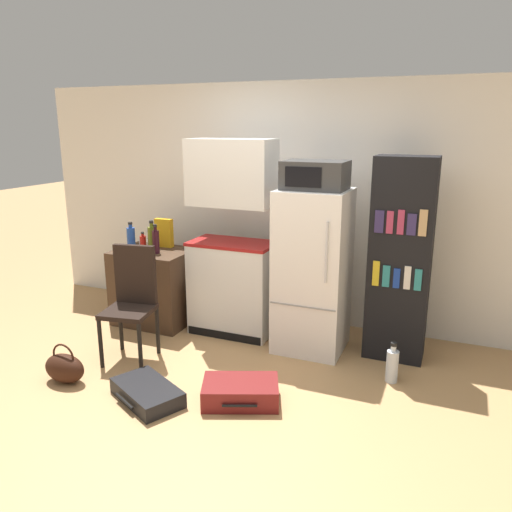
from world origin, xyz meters
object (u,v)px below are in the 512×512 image
kitchen_hutch (232,247)px  bookshelf (400,260)px  refrigerator (313,271)px  cereal_box (164,233)px  side_table (155,286)px  water_bottle_front (392,365)px  suitcase_small_flat (147,393)px  microwave (315,175)px  handbag (65,368)px  bottle_wine_dark (156,241)px  suitcase_large_flat (240,392)px  bottle_olive_oil (152,238)px  bowl (147,242)px  chair (132,294)px  bottle_blue_soda (131,237)px  bottle_ketchup_red (143,243)px

kitchen_hutch → bookshelf: size_ratio=1.07×
refrigerator → cereal_box: bearing=174.2°
side_table → water_bottle_front: (2.50, -0.37, -0.25)m
kitchen_hutch → suitcase_small_flat: (-0.05, -1.44, -0.81)m
microwave → bookshelf: (0.74, 0.13, -0.72)m
refrigerator → suitcase_small_flat: refrigerator is taller
handbag → bookshelf: bearing=32.5°
bottle_wine_dark → suitcase_large_flat: 1.91m
side_table → bottle_olive_oil: bearing=-58.5°
bowl → microwave: bearing=-5.8°
suitcase_large_flat → handbag: bearing=168.6°
microwave → chair: bearing=-151.3°
chair → microwave: bearing=18.8°
refrigerator → chair: refrigerator is taller
microwave → bottle_blue_soda: size_ratio=1.95×
water_bottle_front → bottle_wine_dark: bearing=173.3°
suitcase_large_flat → suitcase_small_flat: 0.71m
side_table → suitcase_small_flat: (0.82, -1.37, -0.33)m
cereal_box → suitcase_small_flat: cereal_box is taller
bottle_olive_oil → bookshelf: bearing=3.7°
cereal_box → microwave: bearing=-5.9°
bottle_wine_dark → handbag: size_ratio=0.82×
handbag → water_bottle_front: 2.66m
kitchen_hutch → chair: 1.06m
bottle_ketchup_red → suitcase_large_flat: bottle_ketchup_red is taller
kitchen_hutch → refrigerator: kitchen_hutch is taller
bowl → suitcase_small_flat: 2.02m
side_table → bookshelf: size_ratio=0.44×
kitchen_hutch → microwave: 1.11m
bottle_blue_soda → chair: (0.55, -0.76, -0.31)m
bottle_blue_soda → cereal_box: bearing=33.0°
kitchen_hutch → bowl: kitchen_hutch is taller
bottle_olive_oil → handbag: bottle_olive_oil is taller
water_bottle_front → kitchen_hutch: bearing=164.8°
suitcase_large_flat → water_bottle_front: (1.01, 0.75, 0.06)m
suitcase_large_flat → bookshelf: bearing=30.6°
suitcase_large_flat → bowl: bearing=120.0°
bottle_olive_oil → water_bottle_front: size_ratio=0.92×
suitcase_small_flat → handbag: bearing=-151.0°
bookshelf → bottle_blue_soda: size_ratio=6.46×
bookshelf → side_table: bearing=-176.8°
side_table → bookshelf: 2.50m
refrigerator → water_bottle_front: (0.80, -0.38, -0.60)m
refrigerator → handbag: refrigerator is taller
suitcase_large_flat → water_bottle_front: 1.26m
kitchen_hutch → bottle_olive_oil: bearing=-173.7°
microwave → chair: microwave is taller
handbag → kitchen_hutch: bearing=60.7°
water_bottle_front → chair: bearing=-169.8°
cereal_box → suitcase_small_flat: bearing=-62.9°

